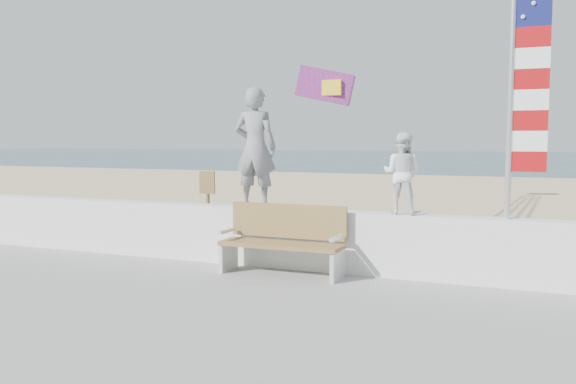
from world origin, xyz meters
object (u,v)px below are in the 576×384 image
(child, at_px, (402,173))
(bench, at_px, (283,239))
(flag, at_px, (522,72))
(adult, at_px, (255,148))

(child, xyz_separation_m, bench, (-1.61, -0.45, -0.96))
(flag, bearing_deg, bench, -171.77)
(flag, bearing_deg, adult, 180.00)
(child, xyz_separation_m, flag, (1.53, -0.00, 1.34))
(bench, bearing_deg, adult, 145.68)
(adult, xyz_separation_m, child, (2.28, 0.00, -0.35))
(child, bearing_deg, adult, 6.73)
(adult, distance_m, flag, 3.93)
(adult, bearing_deg, bench, 142.31)
(adult, distance_m, child, 2.30)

